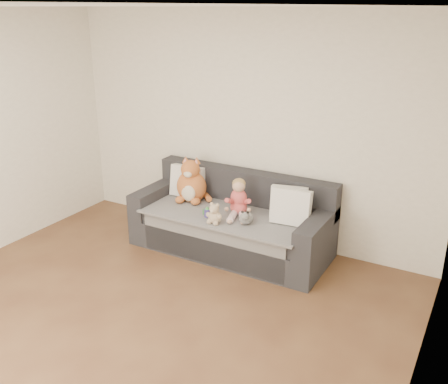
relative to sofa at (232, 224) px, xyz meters
name	(u,v)px	position (x,y,z in m)	size (l,w,h in m)	color
room_shell	(127,181)	(-0.07, -1.64, 0.99)	(5.00, 5.00, 5.00)	brown
sofa	(232,224)	(0.00, 0.00, 0.00)	(2.20, 0.94, 0.85)	#252529
cushion_left	(187,181)	(-0.68, 0.13, 0.35)	(0.42, 0.21, 0.38)	white
cushion_right_back	(289,203)	(0.62, 0.10, 0.34)	(0.41, 0.26, 0.36)	white
cushion_right_front	(291,207)	(0.70, -0.02, 0.35)	(0.42, 0.22, 0.38)	white
toddler	(238,200)	(0.12, -0.08, 0.33)	(0.31, 0.41, 0.41)	#E45055
plush_cat	(191,184)	(-0.56, 0.03, 0.36)	(0.44, 0.42, 0.55)	#AC4D26
teddy_bear	(214,215)	(0.01, -0.41, 0.26)	(0.19, 0.13, 0.23)	tan
plush_cow	(246,218)	(0.30, -0.26, 0.23)	(0.14, 0.21, 0.17)	white
sippy_cup	(207,212)	(-0.14, -0.30, 0.23)	(0.11, 0.08, 0.12)	#423694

